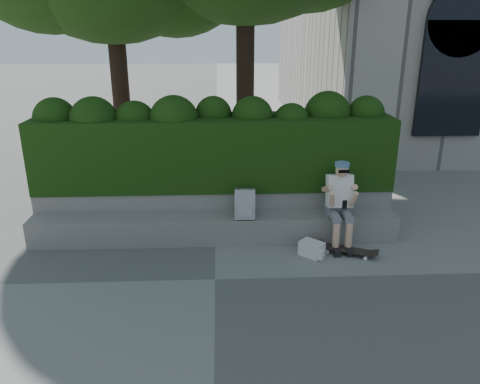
{
  "coord_description": "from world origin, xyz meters",
  "views": [
    {
      "loc": [
        0.09,
        -5.81,
        3.38
      ],
      "look_at": [
        0.4,
        1.0,
        0.95
      ],
      "focal_mm": 35.0,
      "sensor_mm": 36.0,
      "label": 1
    }
  ],
  "objects_px": {
    "person": "(340,201)",
    "backpack_ground": "(312,249)",
    "skateboard": "(347,250)",
    "backpack_plaid": "(245,204)"
  },
  "relations": [
    {
      "from": "skateboard",
      "to": "backpack_ground",
      "type": "height_order",
      "value": "backpack_ground"
    },
    {
      "from": "person",
      "to": "backpack_plaid",
      "type": "bearing_deg",
      "value": 176.91
    },
    {
      "from": "person",
      "to": "backpack_ground",
      "type": "xyz_separation_m",
      "value": [
        -0.49,
        -0.4,
        -0.64
      ]
    },
    {
      "from": "backpack_ground",
      "to": "backpack_plaid",
      "type": "bearing_deg",
      "value": -162.42
    },
    {
      "from": "skateboard",
      "to": "backpack_ground",
      "type": "distance_m",
      "value": 0.57
    },
    {
      "from": "skateboard",
      "to": "person",
      "type": "bearing_deg",
      "value": 125.76
    },
    {
      "from": "skateboard",
      "to": "backpack_ground",
      "type": "xyz_separation_m",
      "value": [
        -0.57,
        -0.01,
        0.04
      ]
    },
    {
      "from": "skateboard",
      "to": "backpack_plaid",
      "type": "height_order",
      "value": "backpack_plaid"
    },
    {
      "from": "person",
      "to": "backpack_ground",
      "type": "bearing_deg",
      "value": -141.22
    },
    {
      "from": "backpack_plaid",
      "to": "backpack_ground",
      "type": "bearing_deg",
      "value": -22.98
    }
  ]
}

